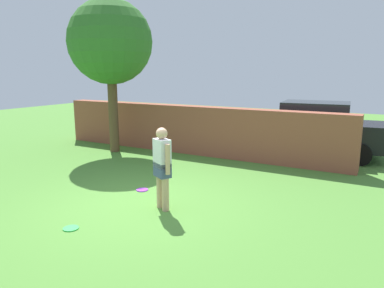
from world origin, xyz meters
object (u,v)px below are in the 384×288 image
frisbee_purple (142,190)px  frisbee_green (71,228)px  person (162,165)px  car (314,129)px  tree (110,43)px

frisbee_purple → frisbee_green: same height
frisbee_green → person: bearing=60.6°
person → car: 6.48m
tree → frisbee_purple: (3.30, -2.84, -3.56)m
tree → car: bearing=24.5°
tree → frisbee_green: 7.11m
frisbee_purple → car: bearing=64.2°
person → car: car is taller
frisbee_purple → frisbee_green: bearing=-85.6°
person → frisbee_purple: (-1.04, 0.70, -0.89)m
car → frisbee_green: bearing=-113.0°
tree → person: (4.34, -3.54, -2.67)m
car → frisbee_purple: bearing=-120.9°
person → frisbee_purple: size_ratio=6.00×
frisbee_green → frisbee_purple: bearing=94.4°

